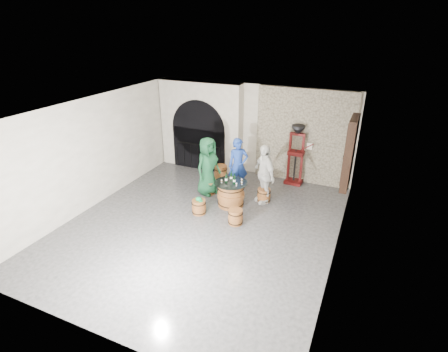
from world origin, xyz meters
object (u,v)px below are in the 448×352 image
at_px(barrel_stool_far, 238,184).
at_px(barrel_stool_near_left, 199,207).
at_px(barrel_stool_near_right, 235,217).
at_px(wine_bottle_center, 234,180).
at_px(barrel_stool_left, 209,187).
at_px(person_green, 208,166).
at_px(side_barrel, 221,174).
at_px(person_blue, 238,165).
at_px(corking_press, 296,150).
at_px(barrel_stool_right, 264,195).
at_px(barrel_table, 231,194).
at_px(wine_bottle_left, 226,178).
at_px(person_white, 264,174).
at_px(wine_bottle_right, 231,177).

relative_size(barrel_stool_far, barrel_stool_near_left, 1.00).
height_order(barrel_stool_near_right, wine_bottle_center, wine_bottle_center).
height_order(barrel_stool_left, person_green, person_green).
bearing_deg(barrel_stool_near_left, person_green, 104.63).
relative_size(barrel_stool_near_right, side_barrel, 0.70).
height_order(barrel_stool_left, person_blue, person_blue).
xyz_separation_m(wine_bottle_center, corking_press, (1.24, 2.36, 0.30)).
bearing_deg(barrel_stool_near_left, barrel_stool_right, 44.38).
bearing_deg(barrel_table, person_blue, 100.02).
distance_m(wine_bottle_left, side_barrel, 1.75).
relative_size(barrel_stool_far, barrel_stool_right, 1.00).
xyz_separation_m(barrel_stool_far, person_green, (-0.81, -0.57, 0.73)).
distance_m(person_white, wine_bottle_left, 1.16).
bearing_deg(corking_press, person_green, -139.82).
height_order(barrel_stool_left, side_barrel, side_barrel).
bearing_deg(side_barrel, wine_bottle_left, -59.84).
bearing_deg(person_white, corking_press, 116.44).
height_order(barrel_stool_right, person_blue, person_blue).
bearing_deg(side_barrel, barrel_stool_far, -23.92).
xyz_separation_m(barrel_stool_left, wine_bottle_left, (0.82, -0.50, 0.68)).
relative_size(barrel_table, barrel_stool_right, 2.30).
relative_size(barrel_stool_near_right, person_white, 0.23).
bearing_deg(corking_press, wine_bottle_center, -115.88).
bearing_deg(wine_bottle_center, barrel_stool_near_left, -134.56).
distance_m(side_barrel, corking_press, 2.66).
bearing_deg(wine_bottle_center, barrel_stool_right, 43.20).
bearing_deg(wine_bottle_right, barrel_stool_left, 160.39).
distance_m(barrel_stool_near_right, corking_press, 3.48).
bearing_deg(barrel_table, wine_bottle_right, 109.63).
relative_size(barrel_stool_left, person_white, 0.23).
relative_size(wine_bottle_left, side_barrel, 0.53).
bearing_deg(person_white, barrel_table, -98.42).
bearing_deg(wine_bottle_center, side_barrel, 127.33).
bearing_deg(corking_press, barrel_stool_left, -139.04).
xyz_separation_m(barrel_stool_near_right, wine_bottle_right, (-0.57, 1.04, 0.68)).
bearing_deg(person_white, barrel_stool_far, -158.30).
bearing_deg(wine_bottle_left, person_green, 148.98).
distance_m(person_white, wine_bottle_right, 0.99).
bearing_deg(corking_press, wine_bottle_left, -120.22).
xyz_separation_m(barrel_stool_near_left, person_blue, (0.48, 1.83, 0.68)).
height_order(barrel_stool_far, side_barrel, side_barrel).
distance_m(person_white, corking_press, 1.81).
height_order(person_blue, wine_bottle_center, person_blue).
distance_m(wine_bottle_left, corking_press, 2.82).
distance_m(person_white, wine_bottle_center, 0.96).
bearing_deg(barrel_stool_near_right, person_green, 137.69).
bearing_deg(person_white, person_blue, -156.97).
distance_m(barrel_table, person_blue, 1.14).
height_order(wine_bottle_left, side_barrel, wine_bottle_left).
xyz_separation_m(barrel_stool_near_right, side_barrel, (-1.48, 2.29, 0.09)).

